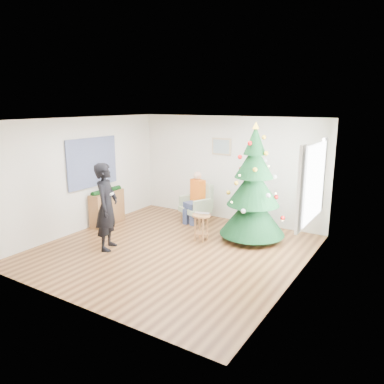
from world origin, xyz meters
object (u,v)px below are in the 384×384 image
Objects in this scene: christmas_tree at (253,188)px; armchair at (197,208)px; console at (107,208)px; stool at (201,227)px; standing_man at (107,207)px.

armchair is (-1.67, 0.44, -0.79)m from christmas_tree.
armchair reaches higher than console.
standing_man is (-1.38, -1.39, 0.58)m from stool.
christmas_tree is 3.07m from standing_man.
christmas_tree reaches higher than standing_man.
standing_man reaches higher than console.
christmas_tree is at bearing 8.63° from console.
stool is 0.59× the size of console.
christmas_tree is 2.54× the size of console.
standing_man is 1.77× the size of console.
standing_man is (-2.27, -2.05, -0.26)m from christmas_tree.
stool is at bearing -143.44° from christmas_tree.
console is at bearing 20.06° from standing_man.
christmas_tree is 1.90m from armchair.
christmas_tree reaches higher than stool.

